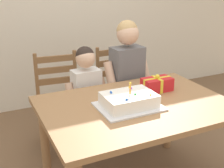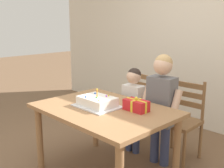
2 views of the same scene
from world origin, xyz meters
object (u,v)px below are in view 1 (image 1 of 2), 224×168
birthday_cake (129,101)px  chair_right (120,91)px  gift_box_red_large (157,84)px  dining_table (136,116)px  child_older (127,73)px  chair_left (60,101)px  child_younger (87,92)px

birthday_cake → chair_right: (0.40, 0.92, -0.32)m
gift_box_red_large → dining_table: bearing=-150.0°
dining_table → child_older: 0.67m
chair_right → chair_left: bearing=-180.0°
child_younger → child_older: bearing=-0.1°
birthday_cake → child_older: 0.72m
gift_box_red_large → child_older: size_ratio=0.20×
child_older → child_younger: child_older is taller
chair_left → child_younger: 0.37m
dining_table → chair_right: chair_right is taller
chair_right → dining_table: bearing=-109.9°
gift_box_red_large → child_younger: (-0.43, 0.45, -0.16)m
dining_table → chair_left: (-0.32, 0.90, -0.18)m
birthday_cake → chair_right: bearing=66.5°
chair_left → child_older: bearing=-26.7°
dining_table → gift_box_red_large: 0.35m
birthday_cake → chair_left: bearing=104.9°
dining_table → child_younger: (-0.16, 0.61, -0.01)m
birthday_cake → child_younger: (-0.08, 0.64, -0.15)m
gift_box_red_large → child_older: child_older is taller
birthday_cake → dining_table: bearing=18.0°
birthday_cake → chair_left: birthday_cake is taller
gift_box_red_large → chair_left: chair_left is taller
birthday_cake → gift_box_red_large: birthday_cake is taller
chair_left → child_older: 0.70m
chair_right → child_younger: (-0.48, -0.29, 0.17)m
child_older → dining_table: bearing=-112.0°
chair_left → child_younger: (0.17, -0.29, 0.17)m
gift_box_red_large → chair_right: (0.05, 0.74, -0.33)m
gift_box_red_large → child_younger: 0.65m
gift_box_red_large → chair_left: bearing=129.1°
gift_box_red_large → child_younger: child_younger is taller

